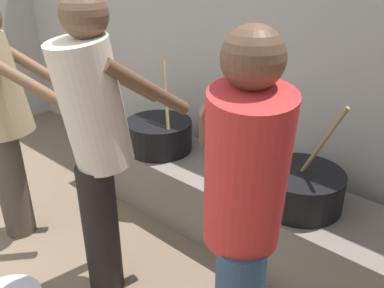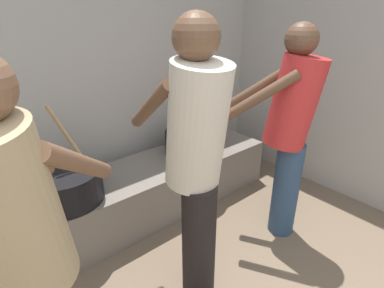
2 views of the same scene
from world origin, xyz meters
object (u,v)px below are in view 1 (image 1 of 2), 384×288
at_px(cooking_pot_secondary, 159,135).
at_px(cook_in_tan_shirt, 2,113).
at_px(cook_in_cream_shirt, 97,138).
at_px(cook_in_red_shirt, 243,211).
at_px(cooking_pot_main, 300,188).

height_order(cooking_pot_secondary, cook_in_tan_shirt, cook_in_tan_shirt).
height_order(cook_in_cream_shirt, cook_in_tan_shirt, cook_in_cream_shirt).
distance_m(cooking_pot_secondary, cook_in_red_shirt, 1.64).
bearing_deg(cook_in_tan_shirt, cook_in_red_shirt, 3.63).
bearing_deg(cooking_pot_main, cooking_pot_secondary, -178.89).
bearing_deg(cook_in_red_shirt, cook_in_tan_shirt, -176.37).
xyz_separation_m(cooking_pot_main, cooking_pot_secondary, (-1.17, -0.02, 0.01)).
height_order(cooking_pot_secondary, cook_in_cream_shirt, cook_in_cream_shirt).
bearing_deg(cook_in_cream_shirt, cooking_pot_secondary, 117.83).
bearing_deg(cooking_pot_secondary, cook_in_tan_shirt, -113.12).
xyz_separation_m(cooking_pot_secondary, cook_in_cream_shirt, (0.45, -0.86, 0.40)).
distance_m(cook_in_red_shirt, cook_in_tan_shirt, 1.76).
height_order(cooking_pot_main, cooking_pot_secondary, cooking_pot_secondary).
xyz_separation_m(cooking_pot_secondary, cook_in_red_shirt, (1.35, -0.85, 0.36)).
relative_size(cooking_pot_main, cooking_pot_secondary, 0.98).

